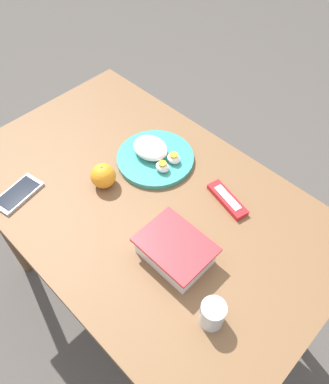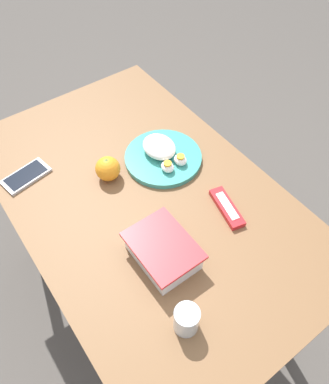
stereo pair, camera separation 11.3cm
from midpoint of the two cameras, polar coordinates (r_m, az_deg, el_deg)
name	(u,v)px [view 2 (the right image)]	position (r m, az deg, el deg)	size (l,w,h in m)	color
ground_plane	(151,295)	(1.83, -0.29, -15.55)	(10.00, 10.00, 0.00)	#4C4742
table	(145,213)	(1.24, -0.41, -3.45)	(1.20, 0.74, 0.77)	brown
food_container	(163,252)	(1.01, 2.98, -9.33)	(0.19, 0.15, 0.07)	white
orange_fruit	(108,169)	(1.18, -5.95, 3.39)	(0.08, 0.08, 0.08)	orange
rice_plate	(163,155)	(1.24, 2.30, 5.57)	(0.26, 0.26, 0.07)	teal
candy_bar	(227,208)	(1.14, 12.29, -2.52)	(0.16, 0.08, 0.02)	red
cell_phone	(26,176)	(1.26, -17.99, 2.17)	(0.10, 0.16, 0.01)	#ADADB2
drinking_glass	(186,320)	(0.93, 7.02, -19.00)	(0.06, 0.06, 0.08)	silver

